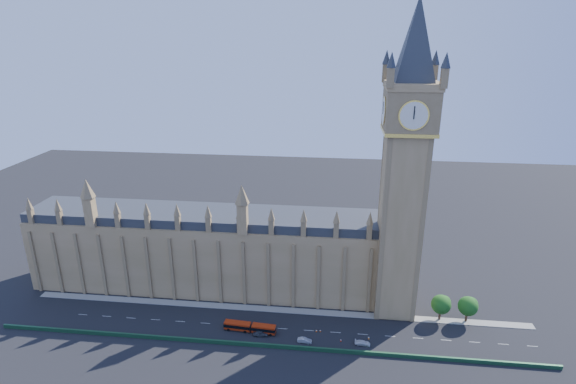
# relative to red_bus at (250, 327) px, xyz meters

# --- Properties ---
(ground) EXTENTS (400.00, 400.00, 0.00)m
(ground) POSITION_rel_red_bus_xyz_m (5.55, 2.39, -1.40)
(ground) COLOR black
(ground) RESTS_ON ground
(palace_westminster) EXTENTS (120.00, 20.00, 28.00)m
(palace_westminster) POSITION_rel_red_bus_xyz_m (-19.45, 24.39, 12.46)
(palace_westminster) COLOR olive
(palace_westminster) RESTS_ON ground
(elizabeth_tower) EXTENTS (20.59, 20.59, 105.00)m
(elizabeth_tower) POSITION_rel_red_bus_xyz_m (43.55, 16.39, 53.15)
(elizabeth_tower) COLOR olive
(elizabeth_tower) RESTS_ON ground
(bridge_parapet) EXTENTS (160.00, 0.60, 1.20)m
(bridge_parapet) POSITION_rel_red_bus_xyz_m (5.55, -6.61, -0.80)
(bridge_parapet) COLOR #1E4C2D
(bridge_parapet) RESTS_ON ground
(kerb_north) EXTENTS (160.00, 3.00, 0.16)m
(kerb_north) POSITION_rel_red_bus_xyz_m (5.55, 11.89, -1.32)
(kerb_north) COLOR gray
(kerb_north) RESTS_ON ground
(tree_east_near) EXTENTS (6.00, 6.00, 8.50)m
(tree_east_near) POSITION_rel_red_bus_xyz_m (57.77, 12.48, 4.24)
(tree_east_near) COLOR #382619
(tree_east_near) RESTS_ON ground
(tree_east_far) EXTENTS (6.00, 6.00, 8.50)m
(tree_east_far) POSITION_rel_red_bus_xyz_m (65.77, 12.48, 4.24)
(tree_east_far) COLOR #382619
(tree_east_far) RESTS_ON ground
(red_bus) EXTENTS (15.80, 3.55, 2.66)m
(red_bus) POSITION_rel_red_bus_xyz_m (0.00, 0.00, 0.00)
(red_bus) COLOR #A9270B
(red_bus) RESTS_ON ground
(car_grey) EXTENTS (4.45, 1.94, 1.49)m
(car_grey) POSITION_rel_red_bus_xyz_m (3.55, -1.72, -0.66)
(car_grey) COLOR #3E4146
(car_grey) RESTS_ON ground
(car_silver) EXTENTS (4.29, 1.86, 1.37)m
(car_silver) POSITION_rel_red_bus_xyz_m (16.65, -3.23, -0.72)
(car_silver) COLOR #9D9FA4
(car_silver) RESTS_ON ground
(car_white) EXTENTS (4.52, 2.04, 1.28)m
(car_white) POSITION_rel_red_bus_xyz_m (33.25, -2.42, -0.76)
(car_white) COLOR silver
(car_white) RESTS_ON ground
(cone_a) EXTENTS (0.48, 0.48, 0.67)m
(cone_a) POSITION_rel_red_bus_xyz_m (20.95, 2.20, -1.07)
(cone_a) COLOR black
(cone_a) RESTS_ON ground
(cone_b) EXTENTS (0.56, 0.56, 0.71)m
(cone_b) POSITION_rel_red_bus_xyz_m (27.07, -1.58, -1.05)
(cone_b) COLOR black
(cone_b) RESTS_ON ground
(cone_c) EXTENTS (0.51, 0.51, 0.74)m
(cone_c) POSITION_rel_red_bus_xyz_m (19.82, 2.03, -1.04)
(cone_c) COLOR black
(cone_c) RESTS_ON ground
(cone_d) EXTENTS (0.63, 0.63, 0.80)m
(cone_d) POSITION_rel_red_bus_xyz_m (35.16, 0.41, -1.01)
(cone_d) COLOR black
(cone_d) RESTS_ON ground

